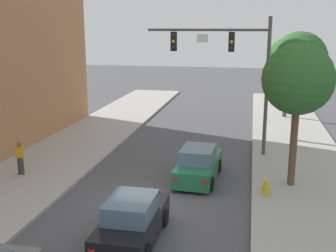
# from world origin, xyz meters

# --- Properties ---
(ground_plane) EXTENTS (120.00, 120.00, 0.00)m
(ground_plane) POSITION_xyz_m (0.00, 0.00, 0.00)
(ground_plane) COLOR #4C4C51
(sidewalk_left) EXTENTS (5.00, 60.00, 0.15)m
(sidewalk_left) POSITION_xyz_m (-6.50, 0.00, 0.07)
(sidewalk_left) COLOR #A8A59E
(sidewalk_left) RESTS_ON ground
(sidewalk_right) EXTENTS (5.00, 60.00, 0.15)m
(sidewalk_right) POSITION_xyz_m (6.50, 0.00, 0.07)
(sidewalk_right) COLOR #A8A59E
(sidewalk_right) RESTS_ON ground
(traffic_signal_mast) EXTENTS (6.68, 0.38, 7.50)m
(traffic_signal_mast) POSITION_xyz_m (2.71, 7.73, 5.35)
(traffic_signal_mast) COLOR #514C47
(traffic_signal_mast) RESTS_ON sidewalk_right
(car_lead_green) EXTENTS (2.00, 4.32, 1.60)m
(car_lead_green) POSITION_xyz_m (1.46, 3.46, 0.72)
(car_lead_green) COLOR #1E663D
(car_lead_green) RESTS_ON ground
(car_following_black) EXTENTS (1.87, 4.26, 1.60)m
(car_following_black) POSITION_xyz_m (0.04, -2.90, 0.72)
(car_following_black) COLOR black
(car_following_black) RESTS_ON ground
(pedestrian_sidewalk_left_walker) EXTENTS (0.36, 0.22, 1.64)m
(pedestrian_sidewalk_left_walker) POSITION_xyz_m (-6.97, 2.04, 1.06)
(pedestrian_sidewalk_left_walker) COLOR #333338
(pedestrian_sidewalk_left_walker) RESTS_ON sidewalk_left
(fire_hydrant) EXTENTS (0.48, 0.24, 0.72)m
(fire_hydrant) POSITION_xyz_m (4.58, 1.68, 0.51)
(fire_hydrant) COLOR gold
(fire_hydrant) RESTS_ON sidewalk_right
(street_tree_nearest) EXTENTS (3.10, 3.10, 6.34)m
(street_tree_nearest) POSITION_xyz_m (5.73, 3.22, 4.91)
(street_tree_nearest) COLOR brown
(street_tree_nearest) RESTS_ON sidewalk_right
(street_tree_second) EXTENTS (3.34, 3.34, 6.71)m
(street_tree_second) POSITION_xyz_m (6.54, 11.16, 5.16)
(street_tree_second) COLOR brown
(street_tree_second) RESTS_ON sidewalk_right
(street_tree_third) EXTENTS (2.99, 2.99, 6.22)m
(street_tree_third) POSITION_xyz_m (6.43, 18.35, 4.83)
(street_tree_third) COLOR brown
(street_tree_third) RESTS_ON sidewalk_right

